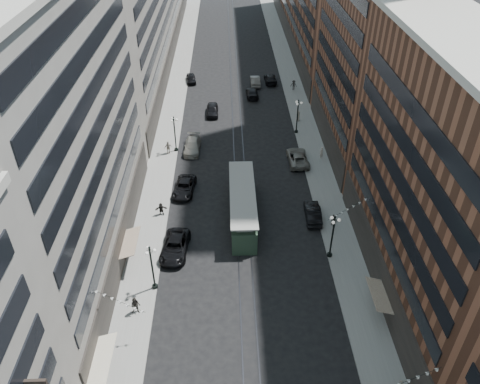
{
  "coord_description": "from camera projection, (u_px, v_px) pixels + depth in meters",
  "views": [
    {
      "loc": [
        -1.68,
        -4.83,
        35.42
      ],
      "look_at": [
        -0.35,
        37.43,
        5.0
      ],
      "focal_mm": 35.0,
      "sensor_mm": 36.0,
      "label": 1
    }
  ],
  "objects": [
    {
      "name": "pedestrian_2",
      "position": [
        136.0,
        306.0,
        43.91
      ],
      "size": [
        0.92,
        0.5,
        1.89
      ],
      "primitive_type": "imported",
      "rotation": [
        0.0,
        0.0,
        -0.0
      ],
      "color": "black",
      "rests_on": "sidewalk_west"
    },
    {
      "name": "car_2",
      "position": [
        175.0,
        247.0,
        50.94
      ],
      "size": [
        3.25,
        6.13,
        1.64
      ],
      "primitive_type": "imported",
      "rotation": [
        0.0,
        0.0,
        -0.09
      ],
      "color": "black",
      "rests_on": "ground"
    },
    {
      "name": "lamppost_sw_mid",
      "position": [
        175.0,
        133.0,
        67.23
      ],
      "size": [
        1.03,
        1.14,
        5.52
      ],
      "color": "black",
      "rests_on": "sidewalk_west"
    },
    {
      "name": "car_11",
      "position": [
        298.0,
        157.0,
        66.07
      ],
      "size": [
        2.83,
        5.93,
        1.63
      ],
      "primitive_type": "imported",
      "rotation": [
        0.0,
        0.0,
        3.16
      ],
      "color": "slate",
      "rests_on": "ground"
    },
    {
      "name": "car_13",
      "position": [
        212.0,
        110.0,
        78.4
      ],
      "size": [
        1.95,
        4.84,
        1.65
      ],
      "primitive_type": "imported",
      "rotation": [
        0.0,
        0.0,
        0.0
      ],
      "color": "black",
      "rests_on": "ground"
    },
    {
      "name": "pedestrian_7",
      "position": [
        333.0,
        220.0,
        54.55
      ],
      "size": [
        0.78,
        0.84,
        1.53
      ],
      "primitive_type": "imported",
      "rotation": [
        0.0,
        0.0,
        2.23
      ],
      "color": "black",
      "rests_on": "sidewalk_east"
    },
    {
      "name": "pedestrian_9",
      "position": [
        294.0,
        85.0,
        86.37
      ],
      "size": [
        1.26,
        0.78,
        1.81
      ],
      "primitive_type": "imported",
      "rotation": [
        0.0,
        0.0,
        -0.27
      ],
      "color": "black",
      "rests_on": "sidewalk_east"
    },
    {
      "name": "lamppost_se_mid",
      "position": [
        297.0,
        115.0,
        71.76
      ],
      "size": [
        1.03,
        1.14,
        5.52
      ],
      "color": "black",
      "rests_on": "sidewalk_east"
    },
    {
      "name": "sidewalk_east",
      "position": [
        299.0,
        105.0,
        81.68
      ],
      "size": [
        4.0,
        180.0,
        0.15
      ],
      "primitive_type": "cube",
      "color": "gray",
      "rests_on": "ground"
    },
    {
      "name": "lamppost_se_far",
      "position": [
        332.0,
        235.0,
        49.04
      ],
      "size": [
        1.03,
        1.14,
        5.52
      ],
      "color": "black",
      "rests_on": "sidewalk_east"
    },
    {
      "name": "car_extra_0",
      "position": [
        252.0,
        93.0,
        84.27
      ],
      "size": [
        2.24,
        5.13,
        1.47
      ],
      "primitive_type": "imported",
      "rotation": [
        0.0,
        0.0,
        3.18
      ],
      "color": "black",
      "rests_on": "ground"
    },
    {
      "name": "building_east_mid",
      "position": [
        442.0,
        186.0,
        40.79
      ],
      "size": [
        8.0,
        30.0,
        24.0
      ],
      "primitive_type": "cube",
      "color": "brown",
      "rests_on": "ground"
    },
    {
      "name": "rail_west",
      "position": [
        232.0,
        106.0,
        81.42
      ],
      "size": [
        0.12,
        180.0,
        0.02
      ],
      "primitive_type": "cube",
      "color": "#2D2D33",
      "rests_on": "ground"
    },
    {
      "name": "car_14",
      "position": [
        255.0,
        81.0,
        88.58
      ],
      "size": [
        1.74,
        4.96,
        1.63
      ],
      "primitive_type": "imported",
      "rotation": [
        0.0,
        0.0,
        3.14
      ],
      "color": "#66625A",
      "rests_on": "ground"
    },
    {
      "name": "car_10",
      "position": [
        313.0,
        213.0,
        55.79
      ],
      "size": [
        1.89,
        4.97,
        1.62
      ],
      "primitive_type": "imported",
      "rotation": [
        0.0,
        0.0,
        3.11
      ],
      "color": "black",
      "rests_on": "ground"
    },
    {
      "name": "streetcar",
      "position": [
        243.0,
        206.0,
        55.38
      ],
      "size": [
        2.99,
        13.5,
        3.73
      ],
      "color": "#273E2D",
      "rests_on": "ground"
    },
    {
      "name": "sidewalk_west",
      "position": [
        173.0,
        107.0,
        81.12
      ],
      "size": [
        4.0,
        180.0,
        0.15
      ],
      "primitive_type": "cube",
      "color": "gray",
      "rests_on": "ground"
    },
    {
      "name": "car_9",
      "position": [
        191.0,
        79.0,
        89.71
      ],
      "size": [
        2.24,
        4.44,
        1.45
      ],
      "primitive_type": "imported",
      "rotation": [
        0.0,
        0.0,
        0.13
      ],
      "color": "black",
      "rests_on": "ground"
    },
    {
      "name": "lamppost_sw_far",
      "position": [
        152.0,
        266.0,
        45.32
      ],
      "size": [
        1.03,
        1.14,
        5.52
      ],
      "color": "black",
      "rests_on": "sidewalk_west"
    },
    {
      "name": "rail_east",
      "position": [
        240.0,
        106.0,
        81.46
      ],
      "size": [
        0.12,
        180.0,
        0.02
      ],
      "primitive_type": "cube",
      "color": "#2D2D33",
      "rests_on": "ground"
    },
    {
      "name": "pedestrian_8",
      "position": [
        321.0,
        153.0,
        66.69
      ],
      "size": [
        0.78,
        0.71,
        1.79
      ],
      "primitive_type": "imported",
      "rotation": [
        0.0,
        0.0,
        3.7
      ],
      "color": "#BFAF9E",
      "rests_on": "sidewalk_east"
    },
    {
      "name": "car_12",
      "position": [
        270.0,
        79.0,
        89.57
      ],
      "size": [
        2.28,
        5.32,
        1.53
      ],
      "primitive_type": "imported",
      "rotation": [
        0.0,
        0.0,
        3.17
      ],
      "color": "black",
      "rests_on": "ground"
    },
    {
      "name": "car_8",
      "position": [
        192.0,
        146.0,
        68.72
      ],
      "size": [
        2.53,
        5.72,
        1.63
      ],
      "primitive_type": "imported",
      "rotation": [
        0.0,
        0.0,
        -0.04
      ],
      "color": "gray",
      "rests_on": "ground"
    },
    {
      "name": "pedestrian_6",
      "position": [
        168.0,
        148.0,
        67.72
      ],
      "size": [
        1.22,
        0.81,
        1.91
      ],
      "primitive_type": "imported",
      "rotation": [
        0.0,
        0.0,
        3.43
      ],
      "color": "#A19586",
      "rests_on": "sidewalk_west"
    },
    {
      "name": "pedestrian_extra_0",
      "position": [
        298.0,
        116.0,
        76.21
      ],
      "size": [
        0.8,
        0.98,
        1.76
      ],
      "primitive_type": "imported",
      "rotation": [
        0.0,
        0.0,
        1.11
      ],
      "color": "#B3A794",
      "rests_on": "sidewalk_east"
    },
    {
      "name": "ground",
      "position": [
        238.0,
        134.0,
        73.33
      ],
      "size": [
        220.0,
        220.0,
        0.0
      ],
      "primitive_type": "plane",
      "color": "black",
      "rests_on": "ground"
    },
    {
      "name": "car_7",
      "position": [
        184.0,
        187.0,
        60.23
      ],
      "size": [
        3.12,
        5.68,
        1.51
      ],
      "primitive_type": "imported",
      "rotation": [
        0.0,
        0.0,
        -0.12
      ],
      "color": "black",
      "rests_on": "ground"
    },
    {
      "name": "pedestrian_5",
      "position": [
        161.0,
        209.0,
        56.21
      ],
      "size": [
        1.53,
        0.72,
        1.59
      ],
      "primitive_type": "imported",
      "rotation": [
        0.0,
        0.0,
        0.21
      ],
      "color": "black",
      "rests_on": "sidewalk_west"
    },
    {
      "name": "building_west_mid",
      "position": [
        60.0,
        144.0,
        42.81
      ],
      "size": [
        8.0,
        36.0,
        28.0
      ],
      "primitive_type": "cube",
      "color": "gray",
      "rests_on": "ground"
    }
  ]
}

